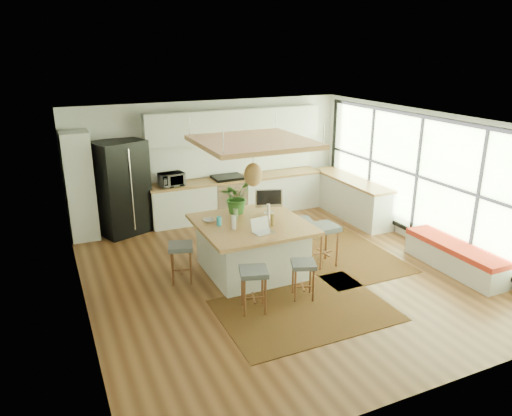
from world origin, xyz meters
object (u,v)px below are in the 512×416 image
stool_near_right (303,278)px  island_plant (236,200)px  stool_near_left (254,290)px  stool_right_back (301,235)px  microwave (171,178)px  laptop (264,226)px  stool_right_front (324,247)px  monitor (269,200)px  stool_left_side (181,262)px  island (252,247)px  fridge (122,191)px

stool_near_right → island_plant: bearing=102.0°
stool_near_left → stool_right_back: stool_near_left is taller
stool_near_left → stool_right_back: size_ratio=1.02×
microwave → island_plant: bearing=-82.5°
laptop → microwave: size_ratio=0.69×
stool_near_right → laptop: laptop is taller
stool_right_back → stool_near_right: bearing=-118.2°
stool_near_left → island_plant: size_ratio=1.11×
stool_right_front → stool_right_back: size_ratio=1.15×
stool_right_front → stool_right_back: (-0.09, 0.69, 0.00)m
laptop → monitor: monitor is taller
stool_left_side → microwave: size_ratio=1.30×
laptop → island_plant: island_plant is taller
island → stool_left_side: 1.26m
laptop → island_plant: bearing=81.6°
fridge → monitor: 3.41m
stool_near_left → stool_left_side: stool_near_left is taller
fridge → microwave: fridge is taller
laptop → monitor: (0.51, 0.86, 0.14)m
fridge → stool_right_front: fridge is taller
monitor → stool_near_left: bearing=-105.6°
stool_near_right → laptop: bearing=117.8°
stool_near_right → monitor: bearing=84.8°
fridge → stool_right_front: (3.05, -3.21, -0.57)m
stool_near_left → stool_right_front: (1.84, 0.96, 0.00)m
island → stool_near_left: size_ratio=2.66×
stool_right_front → stool_right_back: stool_right_front is taller
stool_left_side → laptop: bearing=-28.4°
fridge → island_plant: (1.70, -2.30, 0.25)m
island → stool_left_side: (-1.25, 0.14, -0.11)m
stool_near_left → monitor: (1.02, 1.60, 0.83)m
stool_near_left → stool_left_side: (-0.72, 1.40, 0.00)m
fridge → stool_right_back: 3.92m
stool_right_back → microwave: size_ratio=1.29×
island_plant → stool_right_front: bearing=-33.8°
fridge → stool_near_right: bearing=-84.8°
island → stool_right_front: 1.35m
stool_near_right → stool_right_back: size_ratio=0.92×
stool_right_back → microwave: bearing=126.9°
stool_right_front → stool_near_left: bearing=-152.4°
stool_left_side → laptop: laptop is taller
stool_near_left → island_plant: (0.49, 1.86, 0.82)m
microwave → stool_right_back: bearing=-60.6°
island_plant → stool_near_right: bearing=-78.0°
stool_near_right → stool_left_side: (-1.60, 1.36, 0.00)m
stool_right_front → monitor: 1.33m
stool_left_side → island_plant: 1.54m
monitor → island: bearing=-129.1°
stool_near_right → microwave: bearing=103.7°
laptop → stool_near_right: bearing=-71.7°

